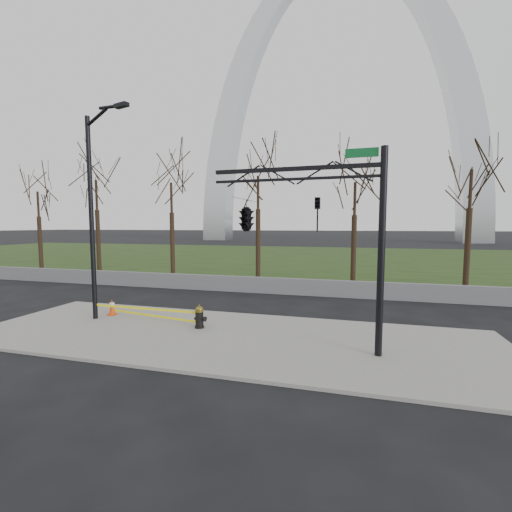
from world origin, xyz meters
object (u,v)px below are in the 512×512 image
(traffic_cone, at_px, (112,307))
(traffic_signal_mast, at_px, (270,215))
(fire_hydrant, at_px, (200,317))
(street_light, at_px, (94,203))

(traffic_cone, relative_size, traffic_signal_mast, 0.11)
(fire_hydrant, height_order, traffic_signal_mast, traffic_signal_mast)
(traffic_cone, xyz_separation_m, traffic_signal_mast, (7.18, -1.75, 3.72))
(fire_hydrant, relative_size, traffic_signal_mast, 0.14)
(traffic_cone, bearing_deg, fire_hydrant, -9.70)
(street_light, relative_size, traffic_signal_mast, 1.37)
(street_light, height_order, traffic_signal_mast, street_light)
(traffic_signal_mast, bearing_deg, fire_hydrant, 162.15)
(traffic_cone, height_order, traffic_signal_mast, traffic_signal_mast)
(fire_hydrant, height_order, street_light, street_light)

